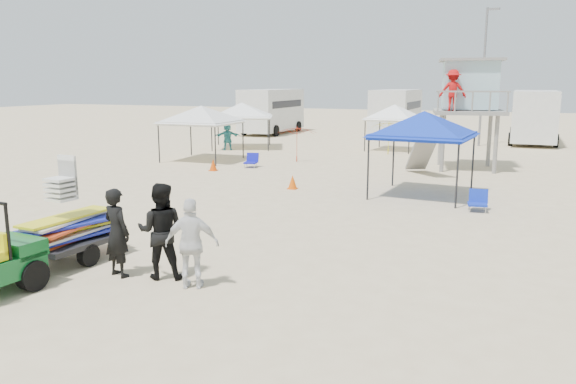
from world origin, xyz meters
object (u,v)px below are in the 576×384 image
at_px(lifeguard_tower, 468,89).
at_px(canopy_blue, 424,116).
at_px(man_left, 117,233).
at_px(surf_trailer, 68,225).

bearing_deg(lifeguard_tower, canopy_blue, -95.87).
distance_m(man_left, lifeguard_tower, 18.13).
height_order(surf_trailer, canopy_blue, canopy_blue).
distance_m(surf_trailer, man_left, 1.55).
bearing_deg(surf_trailer, man_left, -11.20).
height_order(man_left, lifeguard_tower, lifeguard_tower).
relative_size(surf_trailer, canopy_blue, 0.72).
bearing_deg(lifeguard_tower, man_left, -105.76).
height_order(man_left, canopy_blue, canopy_blue).
relative_size(man_left, lifeguard_tower, 0.38).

